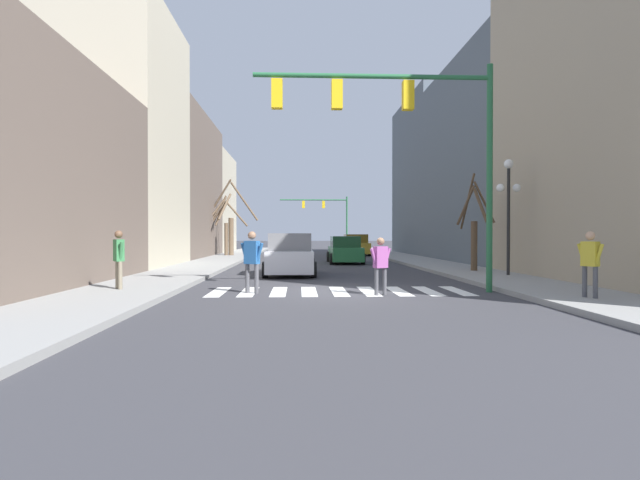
# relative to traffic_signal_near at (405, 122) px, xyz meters

# --- Properties ---
(ground_plane) EXTENTS (240.00, 240.00, 0.00)m
(ground_plane) POSITION_rel_traffic_signal_near_xyz_m (-1.90, 0.33, -5.01)
(ground_plane) COLOR #38383D
(sidewalk_left) EXTENTS (2.99, 90.00, 0.15)m
(sidewalk_left) POSITION_rel_traffic_signal_near_xyz_m (-8.09, 0.33, -4.93)
(sidewalk_left) COLOR gray
(sidewalk_left) RESTS_ON ground_plane
(sidewalk_right) EXTENTS (2.99, 90.00, 0.15)m
(sidewalk_right) POSITION_rel_traffic_signal_near_xyz_m (4.28, 0.33, -4.93)
(sidewalk_right) COLOR gray
(sidewalk_right) RESTS_ON ground_plane
(building_row_left) EXTENTS (6.00, 43.10, 12.92)m
(building_row_left) POSITION_rel_traffic_signal_near_xyz_m (-12.58, 16.69, -0.01)
(building_row_left) COLOR #66564C
(building_row_left) RESTS_ON ground_plane
(building_row_right) EXTENTS (6.00, 38.29, 13.32)m
(building_row_right) POSITION_rel_traffic_signal_near_xyz_m (8.77, 13.30, 1.37)
(building_row_right) COLOR tan
(building_row_right) RESTS_ON ground_plane
(crosswalk_stripes) EXTENTS (7.65, 2.60, 0.01)m
(crosswalk_stripes) POSITION_rel_traffic_signal_near_xyz_m (-1.90, 0.38, -5.01)
(crosswalk_stripes) COLOR white
(crosswalk_stripes) RESTS_ON ground_plane
(traffic_signal_near) EXTENTS (7.06, 0.28, 6.74)m
(traffic_signal_near) POSITION_rel_traffic_signal_near_xyz_m (0.00, 0.00, 0.00)
(traffic_signal_near) COLOR #236038
(traffic_signal_near) RESTS_ON ground_plane
(traffic_signal_far) EXTENTS (7.95, 0.28, 6.18)m
(traffic_signal_far) POSITION_rel_traffic_signal_near_xyz_m (0.16, 43.96, -0.46)
(traffic_signal_far) COLOR #236038
(traffic_signal_far) RESTS_ON ground_plane
(street_lamp_right_corner) EXTENTS (0.95, 0.36, 4.46)m
(street_lamp_right_corner) POSITION_rel_traffic_signal_near_xyz_m (4.96, 4.34, -1.71)
(street_lamp_right_corner) COLOR black
(street_lamp_right_corner) RESTS_ON sidewalk_right
(car_at_intersection) EXTENTS (2.01, 4.70, 1.61)m
(car_at_intersection) POSITION_rel_traffic_signal_near_xyz_m (-0.35, 15.21, -4.25)
(car_at_intersection) COLOR #236B38
(car_at_intersection) RESTS_ON ground_plane
(car_parked_left_far) EXTENTS (2.14, 4.27, 1.76)m
(car_parked_left_far) POSITION_rel_traffic_signal_near_xyz_m (-3.48, 6.46, -4.19)
(car_parked_left_far) COLOR silver
(car_parked_left_far) RESTS_ON ground_plane
(car_parked_left_mid) EXTENTS (2.17, 4.53, 1.73)m
(car_parked_left_mid) POSITION_rel_traffic_signal_near_xyz_m (1.58, 26.40, -4.20)
(car_parked_left_mid) COLOR #A38423
(car_parked_left_mid) RESTS_ON ground_plane
(pedestrian_waiting_at_curb) EXTENTS (0.67, 0.38, 1.63)m
(pedestrian_waiting_at_curb) POSITION_rel_traffic_signal_near_xyz_m (-0.80, -0.59, -4.05)
(pedestrian_waiting_at_curb) COLOR #4C4C51
(pedestrian_waiting_at_curb) RESTS_ON ground_plane
(pedestrian_on_left_sidewalk) EXTENTS (0.47, 0.65, 1.68)m
(pedestrian_on_left_sidewalk) POSITION_rel_traffic_signal_near_xyz_m (-8.26, -0.04, -3.87)
(pedestrian_on_left_sidewalk) COLOR #7A705B
(pedestrian_on_left_sidewalk) RESTS_ON sidewalk_left
(pedestrian_on_right_sidewalk) EXTENTS (0.73, 0.44, 1.80)m
(pedestrian_on_right_sidewalk) POSITION_rel_traffic_signal_near_xyz_m (-4.47, 0.04, -3.94)
(pedestrian_on_right_sidewalk) COLOR #4C4C51
(pedestrian_on_right_sidewalk) RESTS_ON ground_plane
(pedestrian_crossing_street) EXTENTS (0.38, 0.67, 1.64)m
(pedestrian_crossing_street) POSITION_rel_traffic_signal_near_xyz_m (4.09, -2.53, -3.89)
(pedestrian_crossing_street) COLOR #4C4C51
(pedestrian_crossing_street) RESTS_ON sidewalk_right
(street_tree_left_far) EXTENTS (4.08, 2.31, 5.78)m
(street_tree_left_far) POSITION_rel_traffic_signal_near_xyz_m (-8.29, 23.48, -2.54)
(street_tree_left_far) COLOR brown
(street_tree_left_far) RESTS_ON sidewalk_left
(street_tree_right_far) EXTENTS (3.13, 0.78, 4.54)m
(street_tree_right_far) POSITION_rel_traffic_signal_near_xyz_m (-8.72, 23.48, -2.59)
(street_tree_right_far) COLOR brown
(street_tree_right_far) RESTS_ON sidewalk_left
(street_tree_left_near) EXTENTS (1.41, 1.74, 4.23)m
(street_tree_left_near) POSITION_rel_traffic_signal_near_xyz_m (4.50, 6.80, -3.08)
(street_tree_left_near) COLOR brown
(street_tree_left_near) RESTS_ON sidewalk_right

